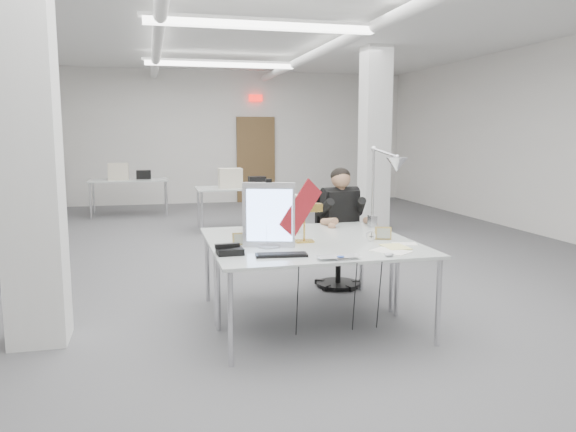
# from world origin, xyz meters

# --- Properties ---
(room_shell) EXTENTS (10.04, 14.04, 3.24)m
(room_shell) POSITION_xyz_m (0.04, 0.13, 1.69)
(room_shell) COLOR #545356
(room_shell) RESTS_ON ground
(desk_main) EXTENTS (1.80, 0.90, 0.02)m
(desk_main) POSITION_xyz_m (0.00, -2.50, 0.74)
(desk_main) COLOR silver
(desk_main) RESTS_ON room_shell
(desk_second) EXTENTS (1.80, 0.90, 0.02)m
(desk_second) POSITION_xyz_m (0.00, -1.60, 0.74)
(desk_second) COLOR silver
(desk_second) RESTS_ON room_shell
(bg_desk_a) EXTENTS (1.60, 0.80, 0.02)m
(bg_desk_a) POSITION_xyz_m (0.20, 3.00, 0.74)
(bg_desk_a) COLOR silver
(bg_desk_a) RESTS_ON room_shell
(bg_desk_b) EXTENTS (1.60, 0.80, 0.02)m
(bg_desk_b) POSITION_xyz_m (-1.80, 5.20, 0.74)
(bg_desk_b) COLOR silver
(bg_desk_b) RESTS_ON room_shell
(filing_cabinet) EXTENTS (0.45, 0.55, 1.20)m
(filing_cabinet) POSITION_xyz_m (-3.50, 6.65, 0.60)
(filing_cabinet) COLOR gray
(filing_cabinet) RESTS_ON room_shell
(office_chair) EXTENTS (0.54, 0.54, 0.95)m
(office_chair) POSITION_xyz_m (0.63, -1.02, 0.47)
(office_chair) COLOR black
(office_chair) RESTS_ON room_shell
(seated_person) EXTENTS (0.58, 0.68, 0.90)m
(seated_person) POSITION_xyz_m (0.63, -1.07, 0.90)
(seated_person) COLOR black
(seated_person) RESTS_ON office_chair
(monitor) EXTENTS (0.44, 0.17, 0.55)m
(monitor) POSITION_xyz_m (-0.42, -2.25, 1.03)
(monitor) COLOR silver
(monitor) RESTS_ON desk_main
(pennant) EXTENTS (0.43, 0.20, 0.50)m
(pennant) POSITION_xyz_m (-0.14, -2.29, 1.08)
(pennant) COLOR maroon
(pennant) RESTS_ON monitor
(keyboard) EXTENTS (0.42, 0.18, 0.02)m
(keyboard) POSITION_xyz_m (-0.40, -2.63, 0.76)
(keyboard) COLOR black
(keyboard) RESTS_ON desk_main
(laptop) EXTENTS (0.33, 0.22, 0.03)m
(laptop) POSITION_xyz_m (0.01, -2.88, 0.77)
(laptop) COLOR silver
(laptop) RESTS_ON desk_main
(mouse) EXTENTS (0.09, 0.06, 0.03)m
(mouse) POSITION_xyz_m (0.42, -2.85, 0.77)
(mouse) COLOR #A7A7AB
(mouse) RESTS_ON desk_main
(bankers_lamp) EXTENTS (0.29, 0.12, 0.33)m
(bankers_lamp) POSITION_xyz_m (-0.07, -2.12, 0.92)
(bankers_lamp) COLOR gold
(bankers_lamp) RESTS_ON desk_main
(desk_phone) EXTENTS (0.21, 0.19, 0.05)m
(desk_phone) POSITION_xyz_m (-0.78, -2.46, 0.78)
(desk_phone) COLOR black
(desk_phone) RESTS_ON desk_main
(picture_frame_left) EXTENTS (0.14, 0.04, 0.11)m
(picture_frame_left) POSITION_xyz_m (-0.64, -2.11, 0.81)
(picture_frame_left) COLOR tan
(picture_frame_left) RESTS_ON desk_main
(picture_frame_right) EXTENTS (0.15, 0.09, 0.12)m
(picture_frame_right) POSITION_xyz_m (0.66, -2.18, 0.81)
(picture_frame_right) COLOR #AE934B
(picture_frame_right) RESTS_ON desk_main
(desk_clock) EXTENTS (0.09, 0.05, 0.09)m
(desk_clock) POSITION_xyz_m (0.52, -2.22, 0.81)
(desk_clock) COLOR silver
(desk_clock) RESTS_ON desk_main
(paper_stack_a) EXTENTS (0.34, 0.37, 0.01)m
(paper_stack_a) POSITION_xyz_m (0.51, -2.67, 0.76)
(paper_stack_a) COLOR white
(paper_stack_a) RESTS_ON desk_main
(paper_stack_b) EXTENTS (0.19, 0.27, 0.01)m
(paper_stack_b) POSITION_xyz_m (0.62, -2.53, 0.76)
(paper_stack_b) COLOR #EFE58F
(paper_stack_b) RESTS_ON desk_main
(paper_stack_c) EXTENTS (0.24, 0.20, 0.01)m
(paper_stack_c) POSITION_xyz_m (0.75, -2.43, 0.76)
(paper_stack_c) COLOR white
(paper_stack_c) RESTS_ON desk_main
(beige_monitor) EXTENTS (0.43, 0.41, 0.37)m
(beige_monitor) POSITION_xyz_m (-0.21, -1.55, 0.94)
(beige_monitor) COLOR beige
(beige_monitor) RESTS_ON desk_second
(architect_lamp) EXTENTS (0.39, 0.80, 0.98)m
(architect_lamp) POSITION_xyz_m (0.83, -1.77, 1.24)
(architect_lamp) COLOR silver
(architect_lamp) RESTS_ON desk_second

